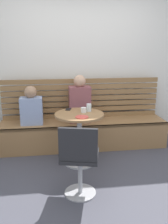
% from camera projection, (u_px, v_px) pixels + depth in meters
% --- Properties ---
extents(ground, '(8.00, 8.00, 0.00)m').
position_uv_depth(ground, '(97.00, 186.00, 2.94)').
color(ground, '#42424C').
extents(back_wall, '(5.20, 0.10, 2.90)m').
position_uv_depth(back_wall, '(80.00, 57.00, 4.12)').
color(back_wall, silver).
rests_on(back_wall, ground).
extents(booth_bench, '(2.70, 0.52, 0.44)m').
position_uv_depth(booth_bench, '(84.00, 134.00, 4.03)').
color(booth_bench, olive).
rests_on(booth_bench, ground).
extents(booth_backrest, '(2.65, 0.04, 0.67)m').
position_uv_depth(booth_backrest, '(82.00, 98.00, 4.11)').
color(booth_backrest, olive).
rests_on(booth_backrest, booth_bench).
extents(cafe_table, '(0.68, 0.68, 0.74)m').
position_uv_depth(cafe_table, '(79.00, 129.00, 3.38)').
color(cafe_table, '#ADADB2').
rests_on(cafe_table, ground).
extents(white_chair, '(0.48, 0.48, 0.85)m').
position_uv_depth(white_chair, '(79.00, 159.00, 2.60)').
color(white_chair, '#ADADB2').
rests_on(white_chair, ground).
extents(person_adult, '(0.34, 0.22, 0.76)m').
position_uv_depth(person_adult, '(80.00, 101.00, 3.88)').
color(person_adult, brown).
rests_on(person_adult, booth_bench).
extents(person_child_left, '(0.34, 0.22, 0.61)m').
position_uv_depth(person_child_left, '(31.00, 108.00, 3.78)').
color(person_child_left, '#8C9EC6').
rests_on(person_child_left, booth_bench).
extents(cup_ceramic_white, '(0.08, 0.08, 0.07)m').
position_uv_depth(cup_ceramic_white, '(84.00, 110.00, 3.37)').
color(cup_ceramic_white, white).
rests_on(cup_ceramic_white, cafe_table).
extents(cup_water_clear, '(0.07, 0.07, 0.11)m').
position_uv_depth(cup_water_clear, '(89.00, 108.00, 3.42)').
color(cup_water_clear, white).
rests_on(cup_water_clear, cafe_table).
extents(plate_small, '(0.17, 0.17, 0.01)m').
position_uv_depth(plate_small, '(82.00, 117.00, 3.14)').
color(plate_small, '#DB4C42').
rests_on(plate_small, cafe_table).
extents(phone_on_table, '(0.10, 0.15, 0.01)m').
position_uv_depth(phone_on_table, '(68.00, 109.00, 3.53)').
color(phone_on_table, black).
rests_on(phone_on_table, cafe_table).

